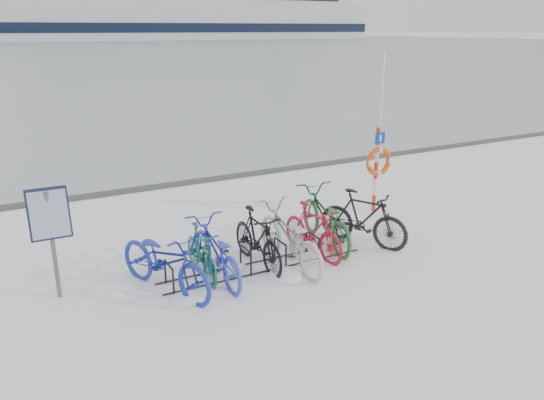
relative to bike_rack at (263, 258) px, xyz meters
name	(u,v)px	position (x,y,z in m)	size (l,w,h in m)	color
ground	(263,267)	(0.00, 0.00, -0.18)	(900.00, 900.00, 0.00)	white
quay_edge	(167,185)	(0.00, 5.90, -0.13)	(400.00, 0.25, 0.10)	#3F3F42
bike_rack	(263,258)	(0.00, 0.00, 0.00)	(4.00, 0.48, 0.46)	black
info_board	(50,220)	(-3.50, 0.56, 1.17)	(0.63, 0.25, 1.88)	#595B5E
lifebuoy_station	(378,161)	(3.83, 1.50, 1.07)	(0.72, 0.22, 3.71)	red
cruise_ferry	(181,2)	(66.69, 197.22, 13.41)	(151.83, 28.60, 49.89)	silver
bike_0	(165,258)	(-1.87, -0.04, 0.40)	(0.78, 2.23, 1.17)	#1B2FA0
bike_1	(201,251)	(-1.13, 0.22, 0.29)	(0.45, 1.58, 0.95)	#14615A
bike_2	(216,249)	(-0.93, 0.01, 0.36)	(0.71, 2.05, 1.07)	#323CBC
bike_3	(257,237)	(-0.05, 0.14, 0.37)	(0.52, 1.84, 1.11)	black
bike_4	(289,235)	(0.47, -0.13, 0.41)	(0.79, 2.26, 1.19)	#B5B7BD
bike_5	(313,229)	(1.12, 0.07, 0.35)	(0.49, 1.75, 1.05)	#B0192F
bike_6	(325,216)	(1.64, 0.43, 0.41)	(0.78, 2.24, 1.18)	#27582C
bike_7	(363,217)	(2.32, 0.04, 0.40)	(0.55, 1.94, 1.16)	black
snow_drifts	(266,268)	(0.02, -0.09, -0.18)	(6.08, 1.53, 0.23)	white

